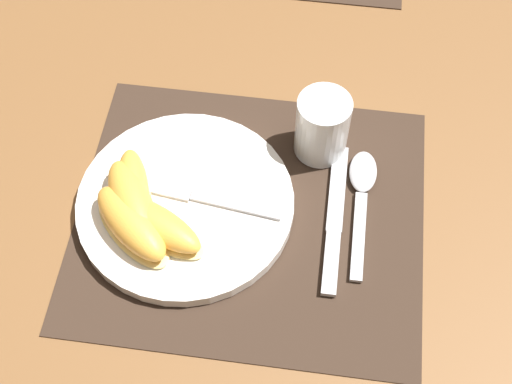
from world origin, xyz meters
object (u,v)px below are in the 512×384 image
at_px(citrus_wedge_0, 133,193).
at_px(fork, 198,194).
at_px(citrus_wedge_3, 155,224).
at_px(juice_glass, 322,129).
at_px(spoon, 362,188).
at_px(citrus_wedge_1, 132,204).
at_px(citrus_wedge_2, 131,224).
at_px(knife, 335,221).
at_px(plate, 186,200).

bearing_deg(citrus_wedge_0, fork, 13.21).
bearing_deg(citrus_wedge_0, citrus_wedge_3, -47.12).
relative_size(juice_glass, spoon, 0.49).
bearing_deg(citrus_wedge_1, citrus_wedge_3, -34.93).
xyz_separation_m(spoon, citrus_wedge_2, (-0.26, -0.10, 0.03)).
distance_m(spoon, citrus_wedge_3, 0.25).
distance_m(knife, citrus_wedge_0, 0.24).
height_order(juice_glass, citrus_wedge_2, juice_glass).
xyz_separation_m(spoon, citrus_wedge_3, (-0.23, -0.10, 0.03)).
distance_m(juice_glass, knife, 0.11).
bearing_deg(knife, citrus_wedge_2, -167.10).
height_order(citrus_wedge_0, citrus_wedge_3, same).
relative_size(plate, citrus_wedge_3, 1.89).
bearing_deg(knife, citrus_wedge_3, -166.93).
xyz_separation_m(fork, citrus_wedge_2, (-0.06, -0.06, 0.01)).
relative_size(juice_glass, citrus_wedge_3, 0.64).
relative_size(spoon, citrus_wedge_1, 1.34).
bearing_deg(fork, citrus_wedge_1, -155.21).
distance_m(plate, fork, 0.02).
distance_m(knife, citrus_wedge_1, 0.23).
distance_m(plate, spoon, 0.21).
distance_m(fork, citrus_wedge_1, 0.08).
distance_m(juice_glass, citrus_wedge_3, 0.23).
bearing_deg(fork, spoon, 12.39).
height_order(fork, citrus_wedge_1, citrus_wedge_1).
relative_size(fork, citrus_wedge_3, 1.30).
bearing_deg(citrus_wedge_1, plate, 26.38).
height_order(spoon, citrus_wedge_1, citrus_wedge_1).
xyz_separation_m(citrus_wedge_0, citrus_wedge_1, (0.00, -0.01, 0.00)).
xyz_separation_m(spoon, fork, (-0.19, -0.04, 0.01)).
xyz_separation_m(juice_glass, citrus_wedge_1, (-0.20, -0.13, -0.00)).
xyz_separation_m(citrus_wedge_0, citrus_wedge_3, (0.03, -0.04, -0.00)).
bearing_deg(plate, citrus_wedge_1, -153.62).
bearing_deg(juice_glass, citrus_wedge_2, -141.79).
bearing_deg(juice_glass, spoon, -45.60).
height_order(citrus_wedge_1, citrus_wedge_2, same).
bearing_deg(citrus_wedge_3, plate, 63.10).
xyz_separation_m(juice_glass, spoon, (0.06, -0.06, -0.03)).
relative_size(knife, citrus_wedge_1, 1.53).
bearing_deg(citrus_wedge_2, juice_glass, 38.21).
bearing_deg(spoon, citrus_wedge_3, -157.51).
xyz_separation_m(juice_glass, knife, (0.03, -0.11, -0.03)).
distance_m(citrus_wedge_0, citrus_wedge_1, 0.02).
height_order(spoon, citrus_wedge_0, citrus_wedge_0).
xyz_separation_m(knife, fork, (-0.16, 0.01, 0.02)).
bearing_deg(spoon, citrus_wedge_2, -158.55).
relative_size(fork, citrus_wedge_2, 1.44).
height_order(knife, citrus_wedge_3, citrus_wedge_3).
height_order(plate, citrus_wedge_0, citrus_wedge_0).
bearing_deg(juice_glass, plate, -145.34).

